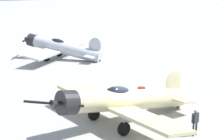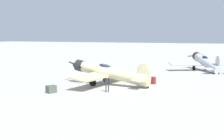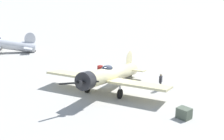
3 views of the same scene
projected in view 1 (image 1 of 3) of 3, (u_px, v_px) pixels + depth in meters
The scene contains 5 objects.
ground_plane at pixel (129, 121), 23.04m from camera, with size 400.00×400.00×0.00m, color #A8A59E.
airplane_foreground at pixel (123, 101), 22.40m from camera, with size 11.37×11.13×2.87m.
airplane_mid_apron at pixel (61, 48), 42.44m from camera, with size 10.98×9.91×3.06m.
ground_crew_mechanic at pixel (195, 120), 20.66m from camera, with size 0.60×0.22×1.55m.
fuel_drum at pixel (141, 93), 27.76m from camera, with size 0.63×0.63×0.85m.
Camera 1 is at (14.87, 15.89, 8.31)m, focal length 58.41 mm.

